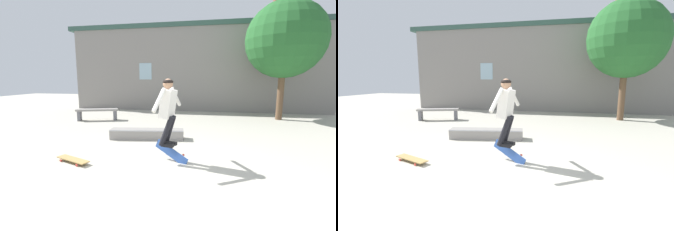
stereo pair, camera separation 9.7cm
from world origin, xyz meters
TOP-DOWN VIEW (x-y plane):
  - ground_plane at (0.00, 0.00)m, footprint 40.00×40.00m
  - building_backdrop at (0.03, 8.70)m, footprint 14.62×0.52m
  - tree_right at (3.84, 6.68)m, footprint 3.18×3.18m
  - park_bench at (-3.88, 5.02)m, footprint 1.76×0.87m
  - skate_ledge at (-0.94, 2.52)m, footprint 2.21×0.73m
  - skater at (0.03, 0.79)m, footprint 0.41×1.27m
  - skateboard_flipping at (0.09, 0.85)m, footprint 0.79×0.34m
  - skateboard_resting at (-1.97, 0.35)m, footprint 0.87×0.49m

SIDE VIEW (x-z plane):
  - ground_plane at x=0.00m, z-range 0.00..0.00m
  - skateboard_resting at x=-1.97m, z-range 0.03..0.11m
  - skate_ledge at x=-0.94m, z-range 0.00..0.29m
  - skateboard_flipping at x=0.09m, z-range -0.07..0.44m
  - park_bench at x=-3.88m, z-range 0.11..0.61m
  - skater at x=0.03m, z-range 0.49..1.91m
  - building_backdrop at x=0.03m, z-range -0.52..5.39m
  - tree_right at x=3.84m, z-range 0.89..5.86m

